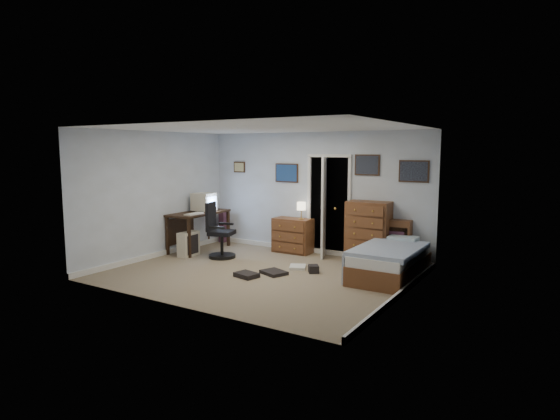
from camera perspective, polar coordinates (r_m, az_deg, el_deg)
The scene contains 15 objects.
floor at distance 8.21m, azimuth -2.48°, elevation -7.83°, with size 5.00×4.00×0.02m, color #82705A.
computer_desk at distance 10.18m, azimuth -10.29°, elevation -1.26°, with size 0.73×1.46×0.82m.
crt_monitor at distance 10.17m, azimuth -9.25°, elevation 0.99°, with size 0.45×0.42×0.40m.
keyboard at distance 9.71m, azimuth -10.47°, elevation -0.47°, with size 0.16×0.44×0.03m, color beige.
pc_tower at distance 9.65m, azimuth -11.09°, elevation -4.09°, with size 0.25×0.47×0.49m.
office_chair at distance 9.39m, azimuth -7.46°, elevation -3.21°, with size 0.67×0.67×1.10m.
media_stack at distance 10.96m, azimuth -6.98°, elevation -2.08°, with size 0.14×0.14×0.71m, color maroon.
low_dresser at distance 9.78m, azimuth 1.57°, elevation -3.12°, with size 0.81×0.41×0.72m, color brown.
table_lamp at distance 9.59m, azimuth 2.62°, elevation 0.41°, with size 0.18×0.18×0.35m.
doorway at distance 9.79m, azimuth 6.72°, elevation 0.64°, with size 0.96×1.12×2.05m.
tall_dresser at distance 9.01m, azimuth 10.73°, elevation -2.69°, with size 0.80×0.47×1.18m, color brown.
headboard_bookcase at distance 9.03m, azimuth 12.72°, elevation -3.60°, with size 0.95×0.28×0.85m.
bed at distance 8.11m, azimuth 13.21°, elevation -6.08°, with size 0.98×1.82×0.59m.
wall_posters at distance 9.37m, azimuth 7.24°, elevation 4.90°, with size 4.38×0.04×0.60m.
floor_clutter at distance 8.19m, azimuth -0.35°, elevation -7.51°, with size 1.17×1.37×0.13m.
Camera 1 is at (4.48, -6.53, 2.14)m, focal length 30.00 mm.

